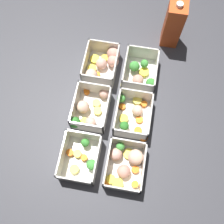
% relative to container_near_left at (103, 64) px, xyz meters
% --- Properties ---
extents(ground_plane, '(4.00, 4.00, 0.00)m').
position_rel_container_near_left_xyz_m(ground_plane, '(0.19, 0.07, -0.03)').
color(ground_plane, '#38383D').
extents(container_near_left, '(0.16, 0.13, 0.07)m').
position_rel_container_near_left_xyz_m(container_near_left, '(0.00, 0.00, 0.00)').
color(container_near_left, silver).
rests_on(container_near_left, ground_plane).
extents(container_near_center, '(0.18, 0.12, 0.07)m').
position_rel_container_near_left_xyz_m(container_near_center, '(0.19, -0.01, -0.00)').
color(container_near_center, silver).
rests_on(container_near_center, ground_plane).
extents(container_near_right, '(0.16, 0.12, 0.07)m').
position_rel_container_near_left_xyz_m(container_near_right, '(0.37, -0.00, -0.00)').
color(container_near_right, silver).
rests_on(container_near_right, ground_plane).
extents(container_far_left, '(0.16, 0.13, 0.07)m').
position_rel_container_near_left_xyz_m(container_far_left, '(0.01, 0.14, 0.00)').
color(container_far_left, silver).
rests_on(container_far_left, ground_plane).
extents(container_far_center, '(0.17, 0.13, 0.07)m').
position_rel_container_near_left_xyz_m(container_far_center, '(0.18, 0.14, -0.00)').
color(container_far_center, silver).
rests_on(container_far_center, ground_plane).
extents(container_far_right, '(0.16, 0.12, 0.07)m').
position_rel_container_near_left_xyz_m(container_far_right, '(0.36, 0.14, -0.00)').
color(container_far_right, silver).
rests_on(container_far_right, ground_plane).
extents(juice_carton, '(0.07, 0.07, 0.20)m').
position_rel_container_near_left_xyz_m(juice_carton, '(-0.17, 0.24, 0.07)').
color(juice_carton, '#D14C1E').
rests_on(juice_carton, ground_plane).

